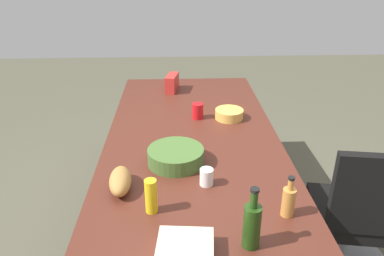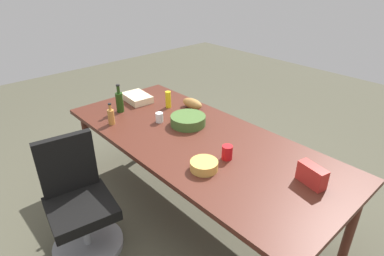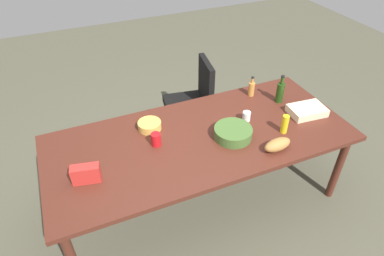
% 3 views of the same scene
% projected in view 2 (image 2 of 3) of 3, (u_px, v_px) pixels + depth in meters
% --- Properties ---
extents(ground_plane, '(10.00, 10.00, 0.00)m').
position_uv_depth(ground_plane, '(197.00, 209.00, 3.03)').
color(ground_plane, '#504E3D').
extents(conference_table, '(2.56, 1.11, 0.78)m').
position_uv_depth(conference_table, '(197.00, 145.00, 2.70)').
color(conference_table, '#4E2318').
rests_on(conference_table, ground).
extents(office_chair, '(0.56, 0.56, 0.94)m').
position_uv_depth(office_chair, '(80.00, 210.00, 2.51)').
color(office_chair, gray).
rests_on(office_chair, ground).
extents(chip_bowl, '(0.22, 0.22, 0.07)m').
position_uv_depth(chip_bowl, '(204.00, 165.00, 2.26)').
color(chip_bowl, gold).
rests_on(chip_bowl, conference_table).
extents(dressing_bottle, '(0.07, 0.07, 0.20)m').
position_uv_depth(dressing_bottle, '(111.00, 116.00, 2.88)').
color(dressing_bottle, '#C48239').
rests_on(dressing_bottle, conference_table).
extents(chip_bag_red, '(0.21, 0.12, 0.14)m').
position_uv_depth(chip_bag_red, '(312.00, 175.00, 2.10)').
color(chip_bag_red, red).
rests_on(chip_bag_red, conference_table).
extents(salad_bowl, '(0.36, 0.36, 0.09)m').
position_uv_depth(salad_bowl, '(188.00, 120.00, 2.88)').
color(salad_bowl, '#43652D').
rests_on(salad_bowl, conference_table).
extents(paper_cup, '(0.08, 0.08, 0.09)m').
position_uv_depth(paper_cup, '(159.00, 117.00, 2.93)').
color(paper_cup, white).
rests_on(paper_cup, conference_table).
extents(mustard_bottle, '(0.06, 0.06, 0.17)m').
position_uv_depth(mustard_bottle, '(168.00, 99.00, 3.21)').
color(mustard_bottle, yellow).
rests_on(mustard_bottle, conference_table).
extents(bread_loaf, '(0.25, 0.13, 0.10)m').
position_uv_depth(bread_loaf, '(192.00, 104.00, 3.20)').
color(bread_loaf, '#A9763B').
rests_on(bread_loaf, conference_table).
extents(wine_bottle, '(0.08, 0.08, 0.28)m').
position_uv_depth(wine_bottle, '(120.00, 101.00, 3.10)').
color(wine_bottle, '#1F3E12').
rests_on(wine_bottle, conference_table).
extents(red_solo_cup, '(0.10, 0.10, 0.11)m').
position_uv_depth(red_solo_cup, '(227.00, 152.00, 2.37)').
color(red_solo_cup, red).
rests_on(red_solo_cup, conference_table).
extents(sheet_cake, '(0.34, 0.25, 0.07)m').
position_uv_depth(sheet_cake, '(137.00, 98.00, 3.38)').
color(sheet_cake, beige).
rests_on(sheet_cake, conference_table).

